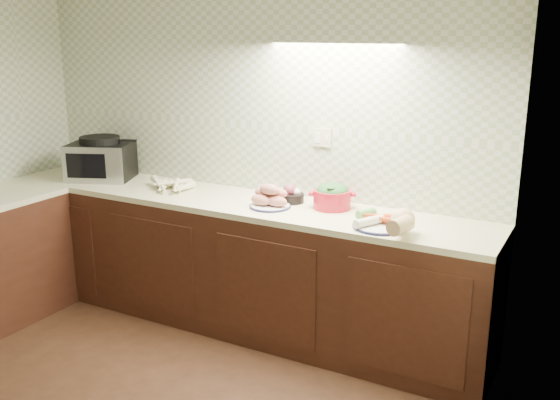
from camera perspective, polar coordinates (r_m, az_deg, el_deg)
The scene contains 8 objects.
room at distance 2.99m, azimuth -20.97°, elevation 6.96°, with size 3.60×3.60×2.60m.
counter at distance 4.22m, azimuth -18.57°, elevation -7.19°, with size 3.60×3.60×0.90m.
toaster_oven at distance 4.95m, azimuth -16.07°, elevation 3.60°, with size 0.56×0.51×0.33m.
parsnip_pile at distance 4.61m, azimuth -10.31°, elevation 1.60°, with size 0.32×0.44×0.08m.
sweet_potato_plate at distance 4.02m, azimuth -0.91°, elevation 0.12°, with size 0.27×0.27×0.16m.
onion_bowl at distance 4.13m, azimuth 1.06°, elevation 0.42°, with size 0.16×0.16×0.13m.
dutch_oven at distance 4.00m, azimuth 4.80°, elevation 0.38°, with size 0.32×0.32×0.17m.
veg_plate at distance 3.62m, azimuth 10.05°, elevation -1.91°, with size 0.45×0.37×0.15m.
Camera 1 is at (2.25, -1.92, 2.01)m, focal length 40.00 mm.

